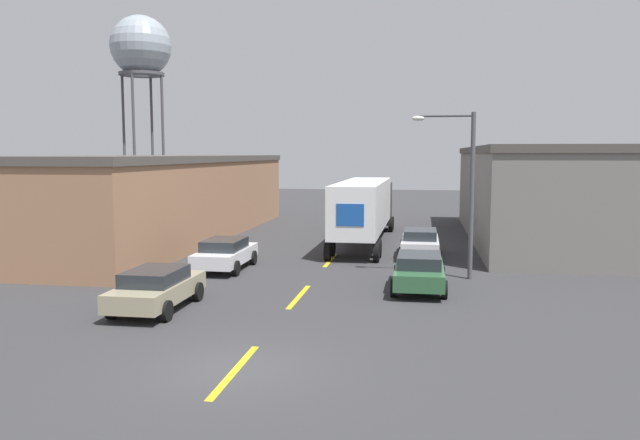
# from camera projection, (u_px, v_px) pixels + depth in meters

# --- Properties ---
(ground_plane) EXTENTS (160.00, 160.00, 0.00)m
(ground_plane) POSITION_uv_depth(u_px,v_px,m) (237.00, 368.00, 15.78)
(ground_plane) COLOR #333335
(road_centerline) EXTENTS (0.20, 20.47, 0.01)m
(road_centerline) POSITION_uv_depth(u_px,v_px,m) (299.00, 297.00, 23.71)
(road_centerline) COLOR gold
(road_centerline) RESTS_ON ground_plane
(warehouse_left) EXTENTS (10.43, 29.50, 5.30)m
(warehouse_left) POSITION_uv_depth(u_px,v_px,m) (150.00, 197.00, 40.23)
(warehouse_left) COLOR #9E7051
(warehouse_left) RESTS_ON ground_plane
(warehouse_right) EXTENTS (12.89, 23.67, 5.85)m
(warehouse_right) POSITION_uv_depth(u_px,v_px,m) (576.00, 194.00, 38.73)
(warehouse_right) COLOR slate
(warehouse_right) RESTS_ON ground_plane
(semi_truck) EXTENTS (2.87, 15.48, 3.81)m
(semi_truck) POSITION_uv_depth(u_px,v_px,m) (365.00, 205.00, 37.90)
(semi_truck) COLOR black
(semi_truck) RESTS_ON ground_plane
(parked_car_left_far) EXTENTS (2.12, 4.66, 1.46)m
(parked_car_left_far) POSITION_uv_depth(u_px,v_px,m) (225.00, 253.00, 29.19)
(parked_car_left_far) COLOR silver
(parked_car_left_far) RESTS_ON ground_plane
(parked_car_right_mid) EXTENTS (2.12, 4.66, 1.46)m
(parked_car_right_mid) POSITION_uv_depth(u_px,v_px,m) (419.00, 270.00, 24.85)
(parked_car_right_mid) COLOR #2D5B38
(parked_car_right_mid) RESTS_ON ground_plane
(parked_car_left_near) EXTENTS (2.12, 4.66, 1.46)m
(parked_car_left_near) POSITION_uv_depth(u_px,v_px,m) (157.00, 288.00, 21.67)
(parked_car_left_near) COLOR tan
(parked_car_left_near) RESTS_ON ground_plane
(parked_car_right_far) EXTENTS (2.12, 4.66, 1.46)m
(parked_car_right_far) POSITION_uv_depth(u_px,v_px,m) (420.00, 242.00, 32.90)
(parked_car_right_far) COLOR silver
(parked_car_right_far) RESTS_ON ground_plane
(water_tower) EXTENTS (6.27, 6.27, 19.71)m
(water_tower) POSITION_uv_depth(u_px,v_px,m) (141.00, 48.00, 64.89)
(water_tower) COLOR #47474C
(water_tower) RESTS_ON ground_plane
(street_lamp) EXTENTS (2.70, 0.32, 7.18)m
(street_lamp) POSITION_uv_depth(u_px,v_px,m) (464.00, 182.00, 26.68)
(street_lamp) COLOR #4C4C51
(street_lamp) RESTS_ON ground_plane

